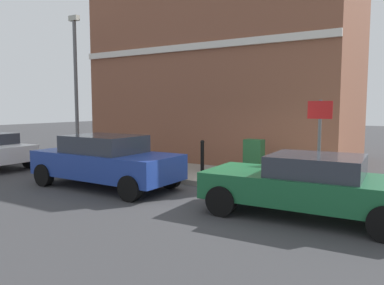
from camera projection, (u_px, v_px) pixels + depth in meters
The scene contains 10 objects.
ground at pixel (232, 195), 9.55m from camera, with size 80.00×80.00×0.00m, color #38383A.
sidewalk at pixel (110, 164), 14.19m from camera, with size 2.76×30.00×0.15m, color gray.
corner_building at pixel (231, 79), 16.46m from camera, with size 6.89×10.35×7.02m.
car_green at pixel (308, 184), 7.63m from camera, with size 1.99×4.21×1.30m.
car_blue at pixel (105, 160), 10.43m from camera, with size 1.94×4.39×1.48m.
utility_cabinet at pixel (254, 160), 11.14m from camera, with size 0.46×0.61×1.15m.
bollard_near_cabinet at pixel (202, 155), 12.17m from camera, with size 0.14×0.14×1.04m.
bollard_far_kerb at pixel (136, 155), 12.03m from camera, with size 0.14×0.14×1.04m.
street_sign at pixel (319, 132), 9.16m from camera, with size 0.08×0.60×2.30m.
lamppost at pixel (76, 81), 14.90m from camera, with size 0.20×0.44×5.72m.
Camera 1 is at (-8.56, -3.97, 2.28)m, focal length 34.62 mm.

